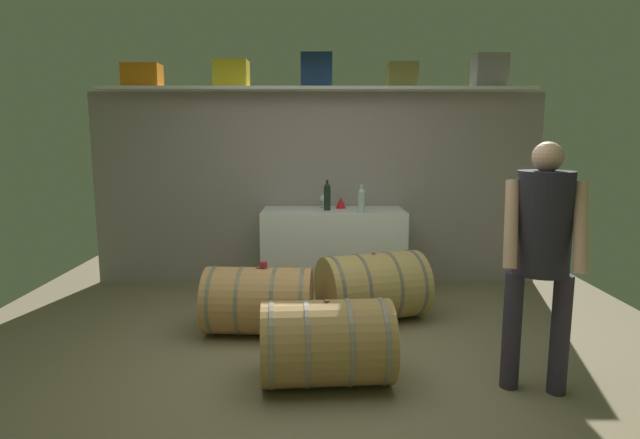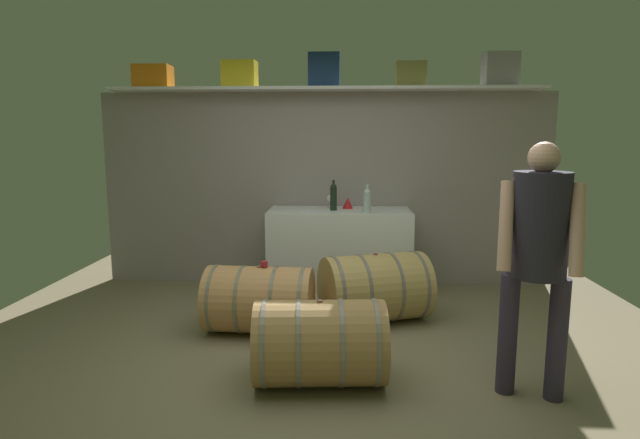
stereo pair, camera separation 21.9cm
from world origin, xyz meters
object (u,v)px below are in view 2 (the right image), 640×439
winemaker_pouring (538,244)px  wine_bottle_clear (367,200)px  toolcase_grey (500,70)px  toolcase_navy (324,70)px  wine_barrel_near (260,300)px  toolcase_yellow (240,74)px  wine_barrel_flank (320,343)px  wine_glass (331,199)px  wine_bottle_dark (333,196)px  toolcase_olive (411,75)px  work_cabinet (339,251)px  wine_barrel_far (375,288)px  tasting_cup (264,264)px  red_funnel (348,203)px  toolcase_orange (153,77)px

winemaker_pouring → wine_bottle_clear: bearing=-48.0°
toolcase_grey → winemaker_pouring: toolcase_grey is taller
toolcase_navy → wine_barrel_near: toolcase_navy is taller
toolcase_yellow → wine_bottle_clear: bearing=-17.2°
wine_barrel_near → winemaker_pouring: size_ratio=0.57×
toolcase_navy → wine_barrel_flank: bearing=-87.3°
toolcase_yellow → toolcase_grey: (2.69, 0.00, 0.03)m
wine_glass → wine_bottle_clear: bearing=-45.6°
wine_glass → wine_barrel_near: bearing=-112.6°
wine_bottle_dark → wine_bottle_clear: (0.34, -0.20, -0.01)m
toolcase_olive → wine_glass: (-0.83, -0.09, -1.29)m
toolcase_navy → work_cabinet: toolcase_navy is taller
wine_barrel_far → wine_barrel_flank: size_ratio=1.17×
wine_barrel_far → tasting_cup: 1.03m
wine_barrel_far → winemaker_pouring: winemaker_pouring is taller
work_cabinet → wine_barrel_far: bearing=-69.8°
toolcase_yellow → toolcase_grey: toolcase_grey is taller
toolcase_olive → wine_glass: 1.53m
work_cabinet → red_funnel: red_funnel is taller
toolcase_navy → wine_barrel_flank: 3.08m
wine_glass → wine_barrel_near: (-0.56, -1.34, -0.69)m
toolcase_orange → wine_barrel_far: size_ratio=0.36×
toolcase_orange → winemaker_pouring: bearing=-38.5°
winemaker_pouring → toolcase_olive: bearing=-62.2°
toolcase_orange → toolcase_grey: toolcase_grey is taller
toolcase_orange → toolcase_grey: (3.62, 0.00, 0.05)m
toolcase_olive → wine_barrel_far: toolcase_olive is taller
wine_barrel_far → wine_barrel_near: bearing=179.0°
toolcase_orange → tasting_cup: size_ratio=6.45×
wine_glass → toolcase_yellow: bearing=174.9°
wine_glass → toolcase_grey: bearing=2.9°
toolcase_navy → winemaker_pouring: size_ratio=0.22×
wine_glass → wine_barrel_far: 1.29m
wine_bottle_clear → wine_glass: bearing=134.4°
wine_barrel_flank → tasting_cup: 1.07m
toolcase_olive → wine_barrel_far: (-0.40, -1.11, -1.96)m
wine_glass → tasting_cup: bearing=-110.9°
wine_barrel_far → winemaker_pouring: (0.90, -1.32, 0.68)m
wine_barrel_flank → tasting_cup: size_ratio=15.30×
toolcase_orange → red_funnel: size_ratio=3.13×
toolcase_olive → wine_bottle_clear: bearing=-132.3°
work_cabinet → wine_bottle_dark: (-0.06, -0.03, 0.58)m
toolcase_orange → winemaker_pouring: (3.21, -2.43, -1.27)m
toolcase_olive → wine_barrel_near: bearing=-132.2°
work_cabinet → wine_bottle_clear: bearing=-40.6°
red_funnel → winemaker_pouring: 2.58m
toolcase_olive → toolcase_yellow: bearing=-178.0°
toolcase_navy → wine_bottle_dark: toolcase_navy is taller
toolcase_navy → wine_barrel_near: 2.53m
red_funnel → winemaker_pouring: winemaker_pouring is taller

